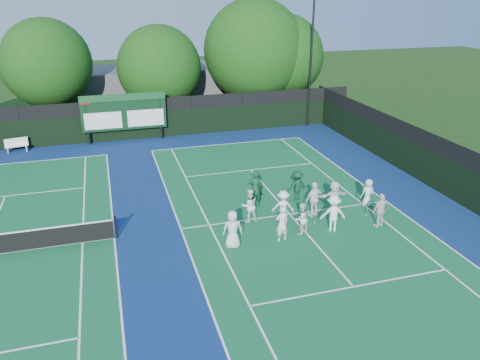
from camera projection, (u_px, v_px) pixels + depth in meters
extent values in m
plane|color=#19370F|center=(298.00, 223.00, 22.45)|extent=(120.00, 120.00, 0.00)
cube|color=navy|center=(170.00, 231.00, 21.77)|extent=(34.00, 32.00, 0.01)
cube|color=#135E32|center=(290.00, 214.00, 23.33)|extent=(10.97, 23.77, 0.00)
cube|color=white|center=(228.00, 144.00, 33.88)|extent=(10.97, 0.08, 0.00)
cube|color=white|center=(181.00, 229.00, 21.90)|extent=(0.08, 23.77, 0.00)
cube|color=white|center=(386.00, 201.00, 24.77)|extent=(0.08, 23.77, 0.00)
cube|color=white|center=(209.00, 225.00, 22.26)|extent=(0.08, 23.77, 0.00)
cube|color=white|center=(363.00, 204.00, 24.41)|extent=(0.08, 23.77, 0.00)
cube|color=white|center=(353.00, 287.00, 17.65)|extent=(8.23, 0.08, 0.00)
cube|color=white|center=(251.00, 170.00, 29.01)|extent=(8.23, 0.08, 0.00)
cube|color=white|center=(290.00, 214.00, 23.33)|extent=(0.08, 12.80, 0.00)
cube|color=white|center=(19.00, 163.00, 30.22)|extent=(10.97, 0.08, 0.00)
cube|color=white|center=(114.00, 238.00, 21.11)|extent=(0.08, 23.77, 0.00)
cube|color=white|center=(83.00, 242.00, 20.75)|extent=(0.08, 23.77, 0.00)
cube|color=white|center=(5.00, 196.00, 25.35)|extent=(8.23, 0.08, 0.00)
cube|color=black|center=(139.00, 126.00, 34.70)|extent=(34.00, 0.08, 2.00)
cube|color=black|center=(137.00, 106.00, 34.13)|extent=(34.00, 0.05, 1.00)
cube|color=black|center=(445.00, 177.00, 25.31)|extent=(0.08, 32.00, 2.00)
cube|color=black|center=(450.00, 151.00, 24.74)|extent=(0.05, 32.00, 1.00)
cylinder|color=black|center=(87.00, 121.00, 33.12)|extent=(0.16, 0.16, 3.50)
cylinder|color=black|center=(161.00, 116.00, 34.48)|extent=(0.16, 0.16, 3.50)
cube|color=black|center=(124.00, 112.00, 33.63)|extent=(6.00, 0.15, 2.60)
cube|color=#144820|center=(123.00, 97.00, 33.12)|extent=(6.00, 0.05, 0.50)
cube|color=white|center=(103.00, 121.00, 33.33)|extent=(2.60, 0.04, 1.20)
cube|color=white|center=(146.00, 118.00, 34.12)|extent=(2.60, 0.04, 1.20)
cube|color=#9D0D14|center=(84.00, 101.00, 32.48)|extent=(0.70, 0.04, 0.50)
cube|color=#545458|center=(175.00, 89.00, 42.46)|extent=(18.00, 6.00, 4.00)
cylinder|color=black|center=(311.00, 64.00, 36.44)|extent=(0.16, 0.16, 10.00)
cylinder|color=black|center=(116.00, 227.00, 20.93)|extent=(0.10, 0.10, 1.10)
cube|color=white|center=(16.00, 146.00, 32.10)|extent=(1.54, 0.70, 0.06)
cube|color=white|center=(16.00, 142.00, 32.13)|extent=(1.47, 0.37, 0.50)
cube|color=white|center=(8.00, 150.00, 32.03)|extent=(0.13, 0.35, 0.40)
cube|color=white|center=(26.00, 148.00, 32.34)|extent=(0.13, 0.35, 0.40)
cylinder|color=#301E0D|center=(55.00, 115.00, 36.05)|extent=(0.44, 0.44, 2.84)
sphere|color=#103A0D|center=(47.00, 63.00, 34.58)|extent=(6.57, 6.57, 6.57)
sphere|color=#103A0D|center=(57.00, 71.00, 35.25)|extent=(4.60, 4.60, 4.60)
cylinder|color=#301E0D|center=(162.00, 112.00, 38.34)|extent=(0.44, 0.44, 2.17)
sphere|color=#103A0D|center=(159.00, 68.00, 36.99)|extent=(6.61, 6.61, 6.61)
sphere|color=#103A0D|center=(167.00, 75.00, 37.66)|extent=(4.63, 4.63, 4.63)
cylinder|color=#301E0D|center=(254.00, 103.00, 40.35)|extent=(0.44, 0.44, 2.52)
sphere|color=#103A0D|center=(254.00, 51.00, 38.67)|extent=(8.41, 8.41, 8.41)
sphere|color=#103A0D|center=(260.00, 60.00, 39.41)|extent=(5.89, 5.89, 5.89)
cylinder|color=#301E0D|center=(281.00, 101.00, 40.99)|extent=(0.44, 0.44, 2.54)
sphere|color=#103A0D|center=(282.00, 56.00, 39.52)|extent=(6.96, 6.96, 6.96)
sphere|color=#103A0D|center=(287.00, 64.00, 40.21)|extent=(4.87, 4.87, 4.87)
sphere|color=#C7D018|center=(239.00, 222.00, 22.50)|extent=(0.07, 0.07, 0.07)
sphere|color=#C7D018|center=(366.00, 216.00, 23.13)|extent=(0.07, 0.07, 0.07)
sphere|color=#C7D018|center=(250.00, 214.00, 23.30)|extent=(0.07, 0.07, 0.07)
sphere|color=#C7D018|center=(284.00, 198.00, 25.07)|extent=(0.07, 0.07, 0.07)
sphere|color=#C7D018|center=(315.00, 223.00, 22.44)|extent=(0.07, 0.07, 0.07)
imported|color=silver|center=(233.00, 229.00, 20.07)|extent=(0.93, 0.69, 1.73)
imported|color=white|center=(282.00, 223.00, 20.63)|extent=(0.67, 0.49, 1.69)
imported|color=silver|center=(301.00, 219.00, 21.25)|extent=(0.88, 0.78, 1.52)
imported|color=white|center=(333.00, 213.00, 21.47)|extent=(1.27, 0.91, 1.77)
imported|color=silver|center=(381.00, 210.00, 21.85)|extent=(1.06, 0.64, 1.70)
imported|color=white|center=(249.00, 205.00, 22.36)|extent=(0.82, 0.65, 1.66)
imported|color=white|center=(283.00, 207.00, 22.27)|extent=(1.19, 0.89, 1.63)
imported|color=white|center=(314.00, 199.00, 22.87)|extent=(1.13, 0.70, 1.80)
imported|color=silver|center=(334.00, 197.00, 23.10)|extent=(1.65, 0.55, 1.77)
imported|color=silver|center=(368.00, 193.00, 23.96)|extent=(0.73, 0.48, 1.49)
imported|color=#103C1F|center=(255.00, 188.00, 23.90)|extent=(0.79, 0.60, 1.95)
imported|color=#0E361F|center=(297.00, 186.00, 24.64)|extent=(1.12, 0.73, 1.63)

